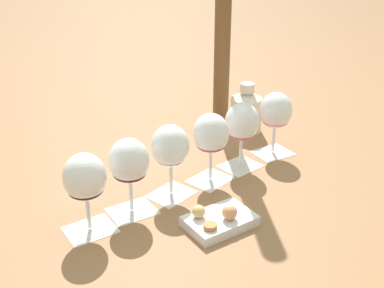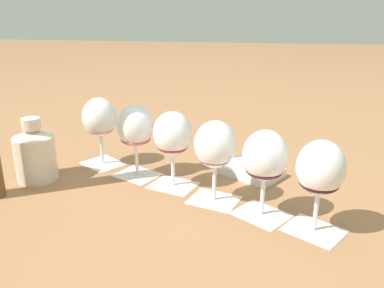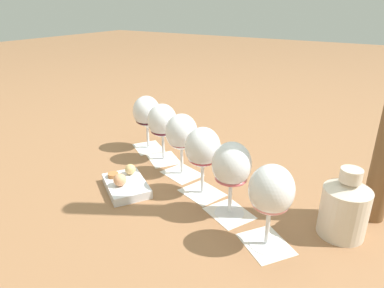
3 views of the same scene
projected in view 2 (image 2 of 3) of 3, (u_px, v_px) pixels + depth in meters
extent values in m
plane|color=#936642|center=(193.00, 192.00, 0.99)|extent=(8.00, 8.00, 0.00)
cube|color=silver|center=(103.00, 163.00, 1.17)|extent=(0.14, 0.14, 0.00)
cube|color=silver|center=(137.00, 175.00, 1.09)|extent=(0.14, 0.13, 0.00)
cube|color=silver|center=(173.00, 185.00, 1.03)|extent=(0.13, 0.12, 0.00)
cube|color=silver|center=(214.00, 200.00, 0.95)|extent=(0.13, 0.12, 0.00)
cube|color=silver|center=(261.00, 214.00, 0.88)|extent=(0.14, 0.14, 0.00)
cube|color=silver|center=(314.00, 230.00, 0.82)|extent=(0.14, 0.14, 0.00)
cylinder|color=white|center=(103.00, 162.00, 1.16)|extent=(0.07, 0.07, 0.01)
cylinder|color=white|center=(102.00, 147.00, 1.15)|extent=(0.01, 0.01, 0.08)
ellipsoid|color=white|center=(99.00, 117.00, 1.12)|extent=(0.09, 0.09, 0.11)
ellipsoid|color=pink|center=(100.00, 128.00, 1.13)|extent=(0.08, 0.08, 0.03)
cylinder|color=white|center=(137.00, 173.00, 1.09)|extent=(0.07, 0.07, 0.01)
cylinder|color=white|center=(137.00, 158.00, 1.07)|extent=(0.01, 0.01, 0.08)
ellipsoid|color=white|center=(135.00, 126.00, 1.04)|extent=(0.09, 0.09, 0.11)
ellipsoid|color=#D65B65|center=(136.00, 140.00, 1.06)|extent=(0.08, 0.08, 0.02)
cylinder|color=white|center=(173.00, 184.00, 1.02)|extent=(0.07, 0.07, 0.01)
cylinder|color=white|center=(173.00, 167.00, 1.01)|extent=(0.01, 0.01, 0.08)
ellipsoid|color=white|center=(172.00, 133.00, 0.98)|extent=(0.09, 0.09, 0.11)
ellipsoid|color=maroon|center=(173.00, 145.00, 0.99)|extent=(0.08, 0.08, 0.03)
cylinder|color=white|center=(214.00, 198.00, 0.95)|extent=(0.07, 0.07, 0.01)
cylinder|color=white|center=(214.00, 181.00, 0.93)|extent=(0.01, 0.01, 0.08)
ellipsoid|color=white|center=(215.00, 144.00, 0.90)|extent=(0.09, 0.09, 0.11)
ellipsoid|color=maroon|center=(215.00, 156.00, 0.91)|extent=(0.08, 0.08, 0.04)
cylinder|color=white|center=(261.00, 213.00, 0.88)|extent=(0.07, 0.07, 0.01)
cylinder|color=white|center=(263.00, 194.00, 0.87)|extent=(0.01, 0.01, 0.08)
ellipsoid|color=white|center=(265.00, 155.00, 0.84)|extent=(0.09, 0.09, 0.11)
ellipsoid|color=#4F1726|center=(264.00, 170.00, 0.85)|extent=(0.08, 0.08, 0.03)
cylinder|color=white|center=(314.00, 229.00, 0.82)|extent=(0.07, 0.07, 0.01)
cylinder|color=white|center=(316.00, 209.00, 0.81)|extent=(0.01, 0.01, 0.08)
ellipsoid|color=white|center=(321.00, 168.00, 0.78)|extent=(0.09, 0.09, 0.11)
ellipsoid|color=black|center=(319.00, 183.00, 0.79)|extent=(0.08, 0.08, 0.03)
cylinder|color=beige|center=(36.00, 158.00, 1.05)|extent=(0.10, 0.10, 0.12)
cone|color=beige|center=(32.00, 133.00, 1.02)|extent=(0.10, 0.10, 0.02)
cylinder|color=beige|center=(31.00, 124.00, 1.02)|extent=(0.05, 0.05, 0.03)
cube|color=silver|center=(251.00, 171.00, 1.09)|extent=(0.19, 0.17, 0.02)
sphere|color=#DBB775|center=(259.00, 168.00, 1.03)|extent=(0.03, 0.03, 0.03)
cylinder|color=#B2703D|center=(271.00, 166.00, 1.07)|extent=(0.03, 0.03, 0.01)
sphere|color=tan|center=(251.00, 157.00, 1.10)|extent=(0.04, 0.04, 0.04)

